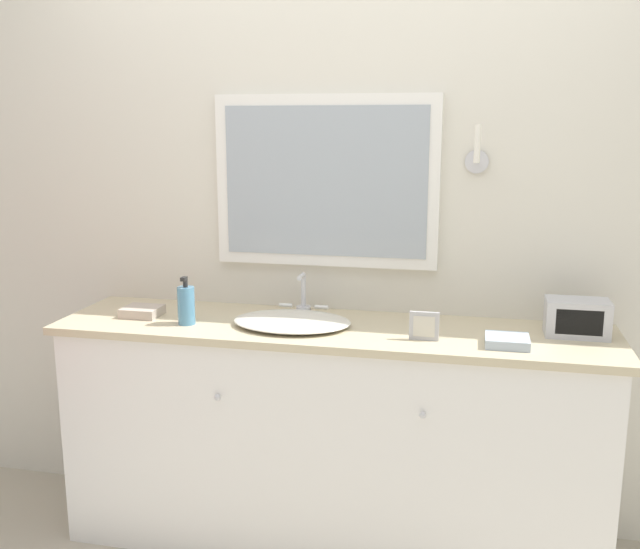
# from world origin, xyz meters

# --- Properties ---
(wall_back) EXTENTS (8.00, 0.18, 2.55)m
(wall_back) POSITION_xyz_m (-0.00, 0.57, 1.28)
(wall_back) COLOR silver
(wall_back) RESTS_ON ground_plane
(vanity_counter) EXTENTS (2.13, 0.53, 0.90)m
(vanity_counter) POSITION_xyz_m (0.00, 0.28, 0.45)
(vanity_counter) COLOR white
(vanity_counter) RESTS_ON ground_plane
(sink_basin) EXTENTS (0.45, 0.38, 0.17)m
(sink_basin) POSITION_xyz_m (-0.15, 0.26, 0.92)
(sink_basin) COLOR silver
(sink_basin) RESTS_ON vanity_counter
(soap_bottle) EXTENTS (0.07, 0.07, 0.19)m
(soap_bottle) POSITION_xyz_m (-0.55, 0.19, 0.98)
(soap_bottle) COLOR teal
(soap_bottle) RESTS_ON vanity_counter
(appliance_box) EXTENTS (0.22, 0.13, 0.14)m
(appliance_box) POSITION_xyz_m (0.90, 0.35, 0.97)
(appliance_box) COLOR #BCBCC1
(appliance_box) RESTS_ON vanity_counter
(picture_frame) EXTENTS (0.11, 0.01, 0.10)m
(picture_frame) POSITION_xyz_m (0.36, 0.18, 0.96)
(picture_frame) COLOR #B2B2B7
(picture_frame) RESTS_ON vanity_counter
(hand_towel_near_sink) EXTENTS (0.15, 0.13, 0.04)m
(hand_towel_near_sink) POSITION_xyz_m (-0.77, 0.26, 0.92)
(hand_towel_near_sink) COLOR #B7A899
(hand_towel_near_sink) RESTS_ON vanity_counter
(hand_towel_far_corner) EXTENTS (0.15, 0.14, 0.03)m
(hand_towel_far_corner) POSITION_xyz_m (0.65, 0.17, 0.92)
(hand_towel_far_corner) COLOR #A8B7C6
(hand_towel_far_corner) RESTS_ON vanity_counter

